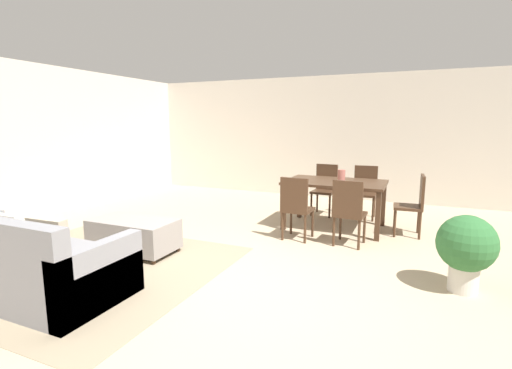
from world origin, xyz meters
TOP-DOWN VIEW (x-y plane):
  - ground_plane at (0.00, 0.00)m, footprint 10.80×10.80m
  - wall_back at (0.00, 5.00)m, footprint 9.00×0.12m
  - area_rug at (-1.74, -0.35)m, footprint 3.00×2.80m
  - couch at (-1.87, -1.05)m, footprint 2.24×0.97m
  - ottoman_table at (-1.61, 0.31)m, footprint 1.11×0.59m
  - dining_table at (0.54, 2.51)m, footprint 1.54×0.99m
  - dining_chair_near_left at (0.17, 1.64)m, footprint 0.42×0.42m
  - dining_chair_near_right at (0.90, 1.66)m, footprint 0.43×0.43m
  - dining_chair_far_left at (0.18, 3.36)m, footprint 0.43×0.43m
  - dining_chair_far_right at (0.89, 3.40)m, footprint 0.42×0.42m
  - dining_chair_head_east at (1.71, 2.55)m, footprint 0.42×0.42m
  - vase_centerpiece at (0.62, 2.54)m, footprint 0.12×0.12m
  - potted_plant at (2.21, 0.73)m, footprint 0.56×0.56m

SIDE VIEW (x-z plane):
  - ground_plane at x=0.00m, z-range 0.00..0.00m
  - area_rug at x=-1.74m, z-range 0.00..0.01m
  - ottoman_table at x=-1.61m, z-range 0.03..0.47m
  - couch at x=-1.87m, z-range -0.14..0.72m
  - potted_plant at x=2.21m, z-range 0.07..0.85m
  - dining_chair_near_left at x=0.17m, z-range 0.06..0.98m
  - dining_chair_near_right at x=0.90m, z-range 0.06..0.98m
  - dining_chair_far_left at x=0.18m, z-range 0.06..0.98m
  - dining_chair_far_right at x=0.89m, z-range 0.06..0.98m
  - dining_chair_head_east at x=1.71m, z-range 0.06..0.98m
  - dining_table at x=0.54m, z-range 0.29..1.05m
  - vase_centerpiece at x=0.62m, z-range 0.76..0.94m
  - wall_back at x=0.00m, z-range 0.00..2.70m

